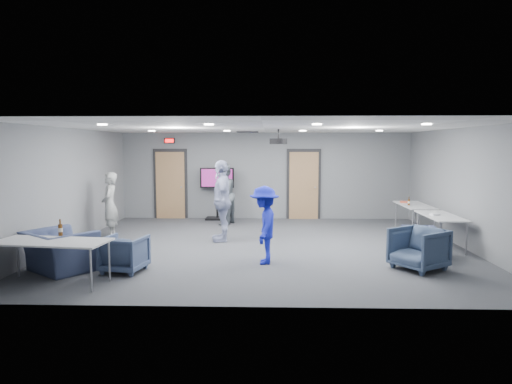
{
  "coord_description": "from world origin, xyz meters",
  "views": [
    {
      "loc": [
        0.13,
        -10.3,
        2.29
      ],
      "look_at": [
        -0.19,
        0.45,
        1.2
      ],
      "focal_mm": 32.0,
      "sensor_mm": 36.0,
      "label": 1
    }
  ],
  "objects_px": {
    "person_b": "(224,194)",
    "table_front_left": "(51,243)",
    "chair_front_b": "(60,251)",
    "table_right_b": "(441,218)",
    "person_d": "(264,225)",
    "bottle_right": "(409,202)",
    "person_a": "(110,205)",
    "person_c": "(222,201)",
    "chair_right_b": "(420,242)",
    "chair_front_a": "(124,254)",
    "tv_stand": "(217,190)",
    "bottle_front": "(60,230)",
    "projector": "(278,141)",
    "chair_right_c": "(418,249)",
    "table_right_a": "(414,206)"
  },
  "relations": [
    {
      "from": "person_b",
      "to": "person_c",
      "type": "xyz_separation_m",
      "value": [
        0.19,
        -2.29,
        0.09
      ]
    },
    {
      "from": "chair_front_a",
      "to": "tv_stand",
      "type": "relative_size",
      "value": 0.45
    },
    {
      "from": "bottle_right",
      "to": "person_a",
      "type": "bearing_deg",
      "value": -173.61
    },
    {
      "from": "chair_front_b",
      "to": "table_right_b",
      "type": "bearing_deg",
      "value": -127.59
    },
    {
      "from": "chair_right_b",
      "to": "bottle_front",
      "type": "height_order",
      "value": "bottle_front"
    },
    {
      "from": "tv_stand",
      "to": "projector",
      "type": "height_order",
      "value": "projector"
    },
    {
      "from": "table_right_b",
      "to": "table_front_left",
      "type": "bearing_deg",
      "value": 111.72
    },
    {
      "from": "table_right_a",
      "to": "bottle_front",
      "type": "xyz_separation_m",
      "value": [
        -7.52,
        -4.44,
        0.16
      ]
    },
    {
      "from": "person_c",
      "to": "chair_right_c",
      "type": "xyz_separation_m",
      "value": [
        3.92,
        -2.47,
        -0.59
      ]
    },
    {
      "from": "chair_front_b",
      "to": "chair_right_c",
      "type": "bearing_deg",
      "value": -140.8
    },
    {
      "from": "chair_right_b",
      "to": "tv_stand",
      "type": "relative_size",
      "value": 0.43
    },
    {
      "from": "person_a",
      "to": "tv_stand",
      "type": "relative_size",
      "value": 1.01
    },
    {
      "from": "table_front_left",
      "to": "person_c",
      "type": "bearing_deg",
      "value": 62.12
    },
    {
      "from": "person_a",
      "to": "chair_front_a",
      "type": "relative_size",
      "value": 2.23
    },
    {
      "from": "chair_right_b",
      "to": "chair_front_b",
      "type": "relative_size",
      "value": 0.6
    },
    {
      "from": "table_right_a",
      "to": "person_a",
      "type": "bearing_deg",
      "value": 97.31
    },
    {
      "from": "chair_front_a",
      "to": "chair_right_c",
      "type": "bearing_deg",
      "value": -166.08
    },
    {
      "from": "person_a",
      "to": "table_right_b",
      "type": "relative_size",
      "value": 0.99
    },
    {
      "from": "table_right_b",
      "to": "person_b",
      "type": "bearing_deg",
      "value": 61.13
    },
    {
      "from": "person_d",
      "to": "bottle_right",
      "type": "height_order",
      "value": "person_d"
    },
    {
      "from": "person_a",
      "to": "bottle_front",
      "type": "relative_size",
      "value": 5.64
    },
    {
      "from": "person_a",
      "to": "chair_front_a",
      "type": "xyz_separation_m",
      "value": [
        1.34,
        -3.09,
        -0.48
      ]
    },
    {
      "from": "table_right_a",
      "to": "person_b",
      "type": "bearing_deg",
      "value": 79.44
    },
    {
      "from": "person_b",
      "to": "table_front_left",
      "type": "bearing_deg",
      "value": -3.54
    },
    {
      "from": "chair_right_b",
      "to": "chair_front_a",
      "type": "relative_size",
      "value": 0.94
    },
    {
      "from": "person_b",
      "to": "table_front_left",
      "type": "distance_m",
      "value": 6.28
    },
    {
      "from": "projector",
      "to": "chair_right_b",
      "type": "bearing_deg",
      "value": -5.6
    },
    {
      "from": "tv_stand",
      "to": "projector",
      "type": "distance_m",
      "value": 3.86
    },
    {
      "from": "person_c",
      "to": "chair_front_b",
      "type": "xyz_separation_m",
      "value": [
        -2.7,
        -2.77,
        -0.6
      ]
    },
    {
      "from": "table_front_left",
      "to": "tv_stand",
      "type": "distance_m",
      "value": 7.03
    },
    {
      "from": "bottle_right",
      "to": "projector",
      "type": "xyz_separation_m",
      "value": [
        -3.47,
        -1.03,
        1.59
      ]
    },
    {
      "from": "person_d",
      "to": "chair_right_b",
      "type": "xyz_separation_m",
      "value": [
        3.23,
        0.62,
        -0.44
      ]
    },
    {
      "from": "table_front_left",
      "to": "chair_right_c",
      "type": "bearing_deg",
      "value": 16.46
    },
    {
      "from": "projector",
      "to": "chair_front_b",
      "type": "bearing_deg",
      "value": -120.94
    },
    {
      "from": "person_a",
      "to": "person_c",
      "type": "height_order",
      "value": "person_c"
    },
    {
      "from": "chair_front_b",
      "to": "bottle_right",
      "type": "distance_m",
      "value": 8.5
    },
    {
      "from": "person_d",
      "to": "chair_right_c",
      "type": "bearing_deg",
      "value": 84.64
    },
    {
      "from": "chair_right_b",
      "to": "bottle_right",
      "type": "bearing_deg",
      "value": 172.93
    },
    {
      "from": "table_right_b",
      "to": "chair_right_c",
      "type": "bearing_deg",
      "value": 149.75
    },
    {
      "from": "bottle_front",
      "to": "bottle_right",
      "type": "height_order",
      "value": "bottle_front"
    },
    {
      "from": "table_front_left",
      "to": "table_right_b",
      "type": "bearing_deg",
      "value": 28.46
    },
    {
      "from": "table_right_a",
      "to": "chair_right_b",
      "type": "bearing_deg",
      "value": 165.1
    },
    {
      "from": "person_d",
      "to": "table_right_a",
      "type": "height_order",
      "value": "person_d"
    },
    {
      "from": "chair_right_b",
      "to": "table_right_b",
      "type": "height_order",
      "value": "table_right_b"
    },
    {
      "from": "person_c",
      "to": "table_right_a",
      "type": "height_order",
      "value": "person_c"
    },
    {
      "from": "table_front_left",
      "to": "person_a",
      "type": "bearing_deg",
      "value": 102.41
    },
    {
      "from": "chair_right_c",
      "to": "table_right_b",
      "type": "height_order",
      "value": "chair_right_c"
    },
    {
      "from": "chair_front_b",
      "to": "bottle_right",
      "type": "bearing_deg",
      "value": -115.79
    },
    {
      "from": "person_a",
      "to": "table_front_left",
      "type": "height_order",
      "value": "person_a"
    },
    {
      "from": "person_d",
      "to": "projector",
      "type": "bearing_deg",
      "value": 174.02
    }
  ]
}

